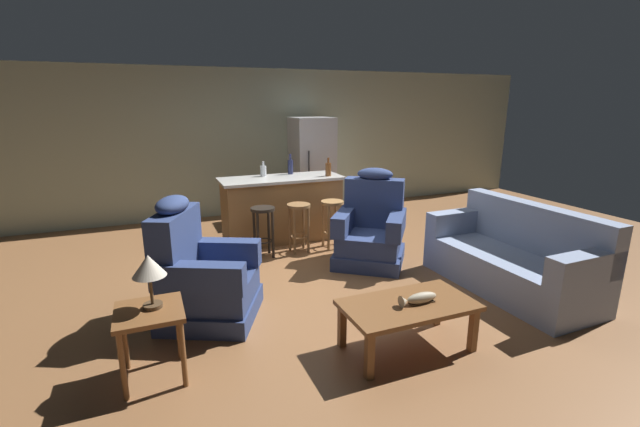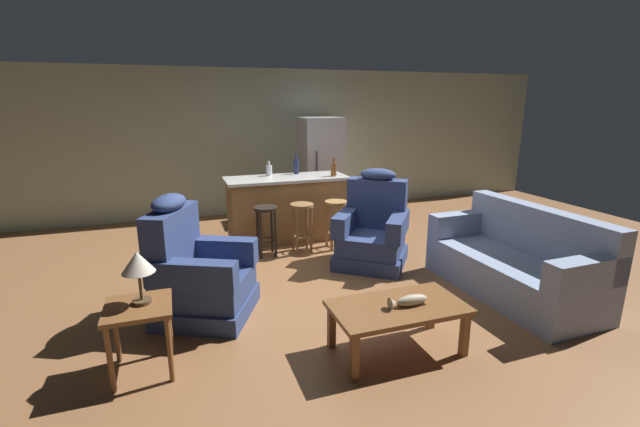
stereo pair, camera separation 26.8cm
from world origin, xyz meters
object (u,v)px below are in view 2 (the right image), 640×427
at_px(bar_stool_middle, 302,219).
at_px(recliner_near_lamp, 197,274).
at_px(coffee_table, 398,311).
at_px(kitchen_island, 287,208).
at_px(fish_figurine, 408,301).
at_px(end_table, 139,317).
at_px(bar_stool_left, 266,222).
at_px(couch, 516,263).
at_px(refrigerator, 321,167).
at_px(bar_stool_right, 336,215).
at_px(bottle_short_amber, 269,170).
at_px(recliner_near_island, 373,231).
at_px(bottle_tall_green, 296,166).
at_px(table_lamp, 138,265).
at_px(bottle_wine_dark, 334,169).

bearing_deg(bar_stool_middle, recliner_near_lamp, -136.42).
xyz_separation_m(coffee_table, kitchen_island, (-0.07, 3.26, 0.11)).
height_order(fish_figurine, kitchen_island, kitchen_island).
height_order(end_table, bar_stool_left, bar_stool_left).
bearing_deg(couch, kitchen_island, -56.56).
distance_m(recliner_near_lamp, bar_stool_middle, 2.05).
xyz_separation_m(couch, end_table, (-3.75, -0.20, 0.12)).
bearing_deg(refrigerator, bar_stool_right, -102.61).
bearing_deg(refrigerator, end_table, -125.23).
bearing_deg(bottle_short_amber, refrigerator, 40.61).
relative_size(bar_stool_right, bottle_short_amber, 3.10).
bearing_deg(recliner_near_island, bottle_tall_green, -122.84).
bearing_deg(kitchen_island, table_lamp, -123.59).
height_order(coffee_table, refrigerator, refrigerator).
bearing_deg(kitchen_island, bottle_tall_green, 45.95).
bearing_deg(bottle_wine_dark, bottle_tall_green, 140.90).
distance_m(recliner_near_island, bottle_wine_dark, 1.34).
distance_m(kitchen_island, bar_stool_left, 0.78).
bearing_deg(recliner_near_lamp, bar_stool_right, 61.26).
bearing_deg(table_lamp, end_table, -139.31).
relative_size(table_lamp, bar_stool_right, 0.60).
distance_m(recliner_near_lamp, bottle_wine_dark, 2.92).
bearing_deg(refrigerator, bar_stool_left, -127.68).
bearing_deg(bottle_short_amber, table_lamp, -118.81).
bearing_deg(couch, refrigerator, -78.30).
bearing_deg(recliner_near_island, kitchen_island, -112.24).
relative_size(coffee_table, recliner_near_island, 0.92).
bearing_deg(bottle_tall_green, bar_stool_left, -128.37).
bearing_deg(kitchen_island, bar_stool_middle, -86.07).
height_order(bottle_short_amber, bottle_wine_dark, bottle_wine_dark).
relative_size(recliner_near_island, bottle_tall_green, 3.89).
bearing_deg(coffee_table, bottle_tall_green, 87.50).
bearing_deg(couch, end_table, 1.83).
distance_m(recliner_near_lamp, end_table, 0.94).
height_order(recliner_near_island, bottle_wine_dark, bottle_wine_dark).
bearing_deg(fish_figurine, recliner_near_island, 71.88).
xyz_separation_m(end_table, bar_stool_right, (2.46, 2.23, 0.01)).
bearing_deg(bar_stool_left, bar_stool_middle, 0.00).
xyz_separation_m(bottle_tall_green, bottle_short_amber, (-0.44, -0.03, -0.03)).
xyz_separation_m(couch, bar_stool_left, (-2.30, 2.03, 0.13)).
bearing_deg(recliner_near_island, recliner_near_lamp, -34.75).
bearing_deg(bar_stool_middle, refrigerator, 63.53).
distance_m(couch, bottle_wine_dark, 2.85).
bearing_deg(end_table, couch, 3.03).
relative_size(coffee_table, bottle_tall_green, 3.57).
xyz_separation_m(fish_figurine, recliner_near_island, (0.64, 1.96, -0.04)).
height_order(couch, bottle_wine_dark, bottle_wine_dark).
xyz_separation_m(kitchen_island, bottle_tall_green, (0.22, 0.23, 0.59)).
bearing_deg(coffee_table, bar_stool_left, 101.35).
relative_size(recliner_near_lamp, end_table, 2.14).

